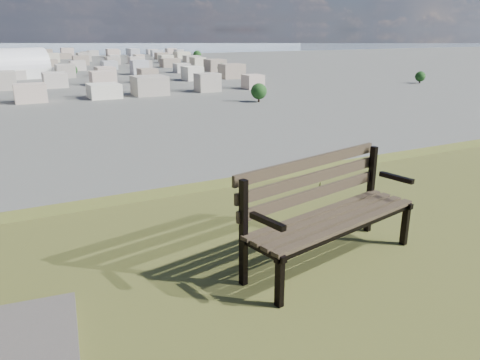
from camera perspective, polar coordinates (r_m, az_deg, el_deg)
park_bench at (r=4.67m, az=10.40°, el=-3.10°), size 2.05×1.03×1.03m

